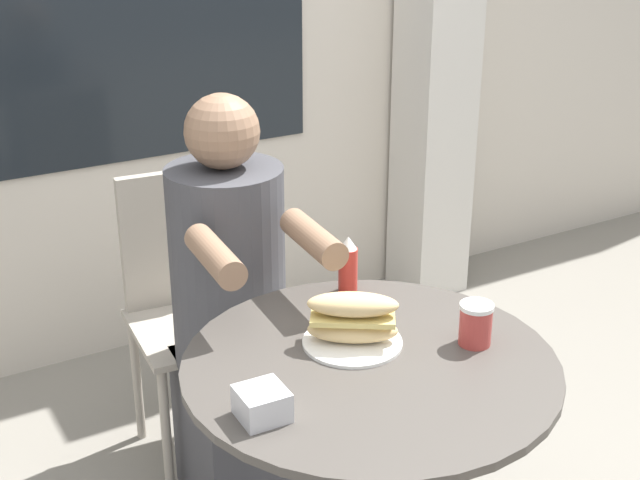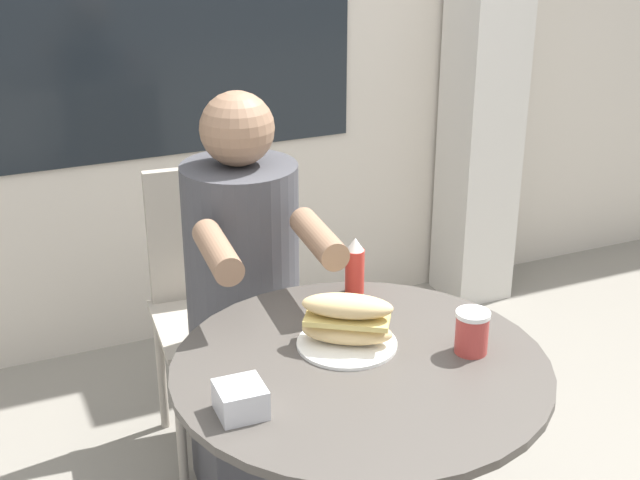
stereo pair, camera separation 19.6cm
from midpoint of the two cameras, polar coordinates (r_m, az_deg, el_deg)
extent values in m
cube|color=beige|center=(3.56, 6.07, 14.78)|extent=(0.25, 0.25, 2.40)
cylinder|color=#47423D|center=(1.89, 0.25, -8.10)|extent=(0.80, 0.80, 0.02)
cube|color=#ADA393|center=(2.66, -9.79, -5.58)|extent=(0.41, 0.41, 0.02)
cube|color=#ADA393|center=(2.72, -11.10, 0.11)|extent=(0.35, 0.06, 0.42)
cylinder|color=#ADA393|center=(2.68, -5.03, -10.68)|extent=(0.03, 0.03, 0.43)
cylinder|color=#ADA393|center=(2.61, -11.99, -12.19)|extent=(0.03, 0.03, 0.43)
cylinder|color=#ADA393|center=(2.95, -7.28, -7.43)|extent=(0.03, 0.03, 0.43)
cylinder|color=#ADA393|center=(2.88, -13.59, -8.68)|extent=(0.03, 0.03, 0.43)
cube|color=#424247|center=(2.55, -7.27, -12.46)|extent=(0.32, 0.40, 0.45)
cylinder|color=#424247|center=(2.35, -8.30, -1.77)|extent=(0.30, 0.30, 0.54)
sphere|color=#8E6B51|center=(2.22, -8.83, 6.85)|extent=(0.19, 0.19, 0.19)
cylinder|color=#8E6B51|center=(2.08, -3.14, 0.06)|extent=(0.09, 0.25, 0.07)
cylinder|color=#8E6B51|center=(2.01, -9.53, -1.07)|extent=(0.09, 0.25, 0.07)
cylinder|color=white|center=(1.95, -0.81, -6.63)|extent=(0.22, 0.22, 0.01)
ellipsoid|color=#DBB77A|center=(1.93, -0.82, -5.87)|extent=(0.21, 0.17, 0.05)
cube|color=#D6BC66|center=(1.92, -0.82, -5.05)|extent=(0.20, 0.17, 0.01)
ellipsoid|color=#DBB77A|center=(1.90, -0.83, -4.22)|extent=(0.21, 0.17, 0.05)
cylinder|color=#B73D38|center=(1.94, 7.08, -5.57)|extent=(0.07, 0.07, 0.09)
cylinder|color=white|center=(1.92, 7.15, -4.31)|extent=(0.07, 0.07, 0.01)
cube|color=silver|center=(1.71, -7.08, -10.45)|extent=(0.09, 0.09, 0.06)
cylinder|color=red|center=(2.16, -0.80, -2.00)|extent=(0.05, 0.05, 0.11)
cone|color=white|center=(2.13, -0.81, -0.23)|extent=(0.04, 0.04, 0.03)
camera|label=1|loc=(0.10, -92.86, -1.20)|focal=50.00mm
camera|label=2|loc=(0.10, 87.14, 1.20)|focal=50.00mm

